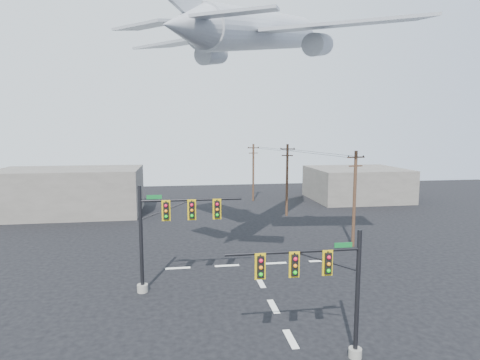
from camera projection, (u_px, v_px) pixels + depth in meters
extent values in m
plane|color=black|center=(291.00, 339.00, 21.35)|extent=(120.00, 120.00, 0.00)
cube|color=white|center=(291.00, 339.00, 21.35)|extent=(0.40, 2.00, 0.01)
cube|color=white|center=(273.00, 306.00, 25.28)|extent=(0.40, 2.00, 0.01)
cube|color=white|center=(261.00, 283.00, 29.20)|extent=(0.40, 2.00, 0.01)
cube|color=white|center=(178.00, 268.00, 32.23)|extent=(2.00, 0.40, 0.01)
cube|color=white|center=(227.00, 266.00, 32.83)|extent=(2.00, 0.40, 0.01)
cube|color=white|center=(275.00, 263.00, 33.42)|extent=(2.00, 0.40, 0.01)
cube|color=white|center=(321.00, 261.00, 34.01)|extent=(2.00, 0.40, 0.01)
cylinder|color=gray|center=(355.00, 353.00, 19.63)|extent=(0.64, 0.64, 0.46)
cylinder|color=black|center=(357.00, 295.00, 19.25)|extent=(0.22, 0.22, 6.41)
cylinder|color=black|center=(294.00, 252.00, 18.49)|extent=(6.40, 0.15, 0.15)
cylinder|color=black|center=(327.00, 262.00, 18.80)|extent=(3.39, 0.07, 0.07)
cube|color=black|center=(328.00, 263.00, 18.66)|extent=(0.31, 0.27, 1.01)
cube|color=#C49F0B|center=(327.00, 263.00, 18.68)|extent=(0.50, 0.04, 1.24)
sphere|color=red|center=(329.00, 257.00, 18.47)|extent=(0.18, 0.18, 0.18)
sphere|color=orange|center=(329.00, 264.00, 18.51)|extent=(0.18, 0.18, 0.18)
sphere|color=#0BB412|center=(329.00, 271.00, 18.55)|extent=(0.18, 0.18, 0.18)
cube|color=black|center=(294.00, 265.00, 18.43)|extent=(0.31, 0.27, 1.01)
cube|color=#C49F0B|center=(294.00, 265.00, 18.45)|extent=(0.50, 0.04, 1.24)
sphere|color=red|center=(295.00, 259.00, 18.23)|extent=(0.18, 0.18, 0.18)
sphere|color=orange|center=(295.00, 266.00, 18.27)|extent=(0.18, 0.18, 0.18)
sphere|color=#0BB412|center=(295.00, 273.00, 18.32)|extent=(0.18, 0.18, 0.18)
cube|color=black|center=(260.00, 267.00, 18.19)|extent=(0.31, 0.27, 1.01)
cube|color=#C49F0B|center=(260.00, 266.00, 18.21)|extent=(0.50, 0.04, 1.24)
sphere|color=red|center=(261.00, 261.00, 18.00)|extent=(0.18, 0.18, 0.18)
sphere|color=orange|center=(261.00, 268.00, 18.04)|extent=(0.18, 0.18, 0.18)
sphere|color=#0BB412|center=(261.00, 275.00, 18.08)|extent=(0.18, 0.18, 0.18)
cube|color=#0D5C23|center=(343.00, 245.00, 18.76)|extent=(0.87, 0.04, 0.24)
cylinder|color=gray|center=(143.00, 288.00, 27.52)|extent=(0.74, 0.74, 0.53)
cylinder|color=black|center=(141.00, 240.00, 27.08)|extent=(0.25, 0.25, 7.40)
cylinder|color=black|center=(192.00, 200.00, 27.26)|extent=(6.87, 0.17, 0.17)
cylinder|color=black|center=(166.00, 210.00, 27.08)|extent=(3.66, 0.08, 0.08)
cube|color=black|center=(166.00, 211.00, 26.93)|extent=(0.36, 0.32, 1.16)
cube|color=#C49F0B|center=(166.00, 211.00, 26.95)|extent=(0.58, 0.04, 1.43)
sphere|color=red|center=(166.00, 206.00, 26.71)|extent=(0.21, 0.21, 0.21)
sphere|color=orange|center=(166.00, 211.00, 26.76)|extent=(0.21, 0.21, 0.21)
sphere|color=#0BB412|center=(166.00, 217.00, 26.80)|extent=(0.21, 0.21, 0.21)
cube|color=black|center=(192.00, 210.00, 27.19)|extent=(0.36, 0.32, 1.16)
cube|color=#C49F0B|center=(192.00, 210.00, 27.21)|extent=(0.58, 0.04, 1.43)
sphere|color=red|center=(192.00, 205.00, 26.96)|extent=(0.21, 0.21, 0.21)
sphere|color=orange|center=(192.00, 210.00, 27.01)|extent=(0.21, 0.21, 0.21)
sphere|color=#0BB412|center=(192.00, 216.00, 27.06)|extent=(0.21, 0.21, 0.21)
cube|color=black|center=(217.00, 209.00, 27.44)|extent=(0.36, 0.32, 1.16)
cube|color=#C49F0B|center=(217.00, 209.00, 27.46)|extent=(0.58, 0.04, 1.43)
sphere|color=red|center=(217.00, 204.00, 27.22)|extent=(0.21, 0.21, 0.21)
sphere|color=orange|center=(217.00, 210.00, 27.27)|extent=(0.21, 0.21, 0.21)
sphere|color=#0BB412|center=(217.00, 215.00, 27.31)|extent=(0.21, 0.21, 0.21)
cube|color=#0D5C23|center=(154.00, 197.00, 26.80)|extent=(1.00, 0.04, 0.27)
cylinder|color=#48301F|center=(354.00, 199.00, 37.65)|extent=(0.30, 0.30, 9.13)
cube|color=#48301F|center=(356.00, 157.00, 37.15)|extent=(1.82, 0.45, 0.12)
cube|color=#48301F|center=(356.00, 166.00, 37.25)|extent=(1.42, 0.38, 0.12)
cylinder|color=black|center=(348.00, 156.00, 36.87)|extent=(0.10, 0.10, 0.12)
cylinder|color=black|center=(356.00, 156.00, 37.14)|extent=(0.10, 0.10, 0.12)
cylinder|color=black|center=(363.00, 156.00, 37.40)|extent=(0.10, 0.10, 0.12)
cylinder|color=#48301F|center=(287.00, 180.00, 51.26)|extent=(0.31, 0.31, 9.24)
cube|color=#48301F|center=(287.00, 149.00, 50.75)|extent=(1.83, 0.65, 0.12)
cube|color=#48301F|center=(287.00, 156.00, 50.86)|extent=(1.43, 0.53, 0.12)
cylinder|color=black|center=(281.00, 148.00, 50.85)|extent=(0.10, 0.10, 0.12)
cylinder|color=black|center=(287.00, 148.00, 50.74)|extent=(0.10, 0.10, 0.12)
cylinder|color=black|center=(294.00, 148.00, 50.63)|extent=(0.10, 0.10, 0.12)
cylinder|color=#48301F|center=(253.00, 173.00, 62.01)|extent=(0.30, 0.30, 8.86)
cube|color=#48301F|center=(253.00, 148.00, 61.53)|extent=(1.81, 0.37, 0.12)
cube|color=#48301F|center=(253.00, 153.00, 61.63)|extent=(1.41, 0.32, 0.12)
cylinder|color=black|center=(248.00, 147.00, 61.29)|extent=(0.10, 0.10, 0.12)
cylinder|color=black|center=(253.00, 147.00, 61.51)|extent=(0.10, 0.10, 0.12)
cylinder|color=black|center=(258.00, 147.00, 61.74)|extent=(0.10, 0.10, 0.12)
cylinder|color=black|center=(309.00, 153.00, 43.84)|extent=(2.69, 14.28, 0.03)
cylinder|color=black|center=(263.00, 149.00, 56.02)|extent=(2.32, 11.29, 0.03)
cylinder|color=black|center=(324.00, 153.00, 44.08)|extent=(2.65, 14.28, 0.03)
cylinder|color=black|center=(274.00, 149.00, 56.27)|extent=(2.36, 11.29, 0.03)
cylinder|color=#A4AAB0|center=(263.00, 30.00, 31.88)|extent=(13.06, 17.04, 6.31)
cone|color=#A4AAB0|center=(304.00, 33.00, 41.50)|extent=(5.02, 5.43, 3.64)
cone|color=#A4AAB0|center=(185.00, 26.00, 22.27)|extent=(4.75, 5.22, 3.36)
cube|color=#A4AAB0|center=(185.00, 42.00, 33.74)|extent=(9.54, 12.35, 0.99)
cube|color=#A4AAB0|center=(342.00, 24.00, 28.01)|extent=(12.43, 6.05, 0.99)
cylinder|color=#A4AAB0|center=(211.00, 55.00, 33.87)|extent=(3.17, 3.56, 2.16)
cylinder|color=#A4AAB0|center=(318.00, 45.00, 29.87)|extent=(3.17, 3.56, 2.16)
cube|color=#A4AAB0|center=(147.00, 25.00, 23.88)|extent=(4.50, 4.80, 0.54)
cube|color=#A4AAB0|center=(235.00, 13.00, 21.32)|extent=(4.99, 3.44, 0.54)
cube|color=slate|center=(70.00, 192.00, 52.35)|extent=(18.00, 10.00, 6.00)
cube|color=slate|center=(356.00, 184.00, 63.53)|extent=(14.00, 12.00, 5.00)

